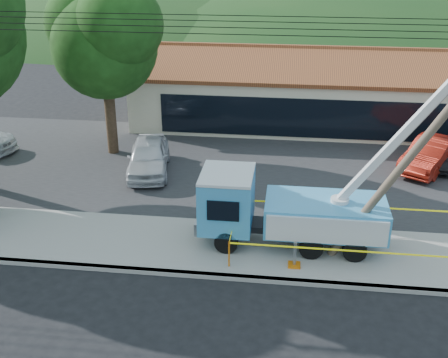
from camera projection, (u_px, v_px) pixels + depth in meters
name	position (u px, v px, depth m)	size (l,w,h in m)	color
ground	(205.00, 316.00, 17.39)	(120.00, 120.00, 0.00)	black
curb	(215.00, 276.00, 19.27)	(60.00, 0.25, 0.15)	#A8A39D
sidewalk	(222.00, 248.00, 20.99)	(60.00, 4.00, 0.15)	#A8A39D
parking_lot	(242.00, 166.00, 28.25)	(60.00, 12.00, 0.10)	#28282B
strip_mall	(320.00, 92.00, 34.27)	(22.50, 8.53, 4.67)	beige
tree_lot	(104.00, 36.00, 27.44)	(6.30, 5.60, 8.94)	#332316
hill_west	(155.00, 27.00, 68.94)	(78.40, 56.00, 28.00)	#153A16
hill_center	(362.00, 31.00, 66.07)	(89.60, 64.00, 32.00)	#153A16
utility_truck	(287.00, 207.00, 20.62)	(10.13, 3.68, 8.57)	black
leaning_pole	(425.00, 139.00, 18.27)	(5.13, 1.62, 8.47)	brown
caution_tape	(366.00, 233.00, 20.37)	(9.72, 3.44, 0.99)	#D6660B
car_silver	(150.00, 174.00, 27.53)	(1.91, 4.74, 1.62)	silver
car_red	(428.00, 170.00, 27.88)	(1.64, 4.71, 1.55)	#9D1B0F
car_dark	(441.00, 165.00, 28.48)	(1.97, 4.27, 1.19)	black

